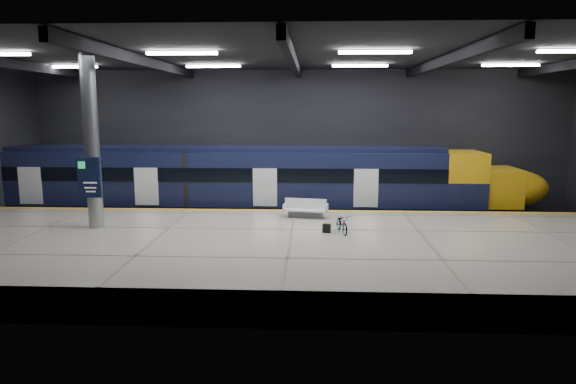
{
  "coord_description": "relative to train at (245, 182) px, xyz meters",
  "views": [
    {
      "loc": [
        0.8,
        -21.05,
        5.92
      ],
      "look_at": [
        -0.29,
        1.5,
        2.2
      ],
      "focal_mm": 32.0,
      "sensor_mm": 36.0,
      "label": 1
    }
  ],
  "objects": [
    {
      "name": "ground",
      "position": [
        2.77,
        -5.5,
        -2.06
      ],
      "size": [
        30.0,
        30.0,
        0.0
      ],
      "primitive_type": "plane",
      "color": "black",
      "rests_on": "ground"
    },
    {
      "name": "room_shell",
      "position": [
        2.77,
        -5.49,
        3.66
      ],
      "size": [
        30.1,
        16.1,
        8.05
      ],
      "color": "black",
      "rests_on": "ground"
    },
    {
      "name": "platform",
      "position": [
        2.77,
        -8.0,
        -1.51
      ],
      "size": [
        30.0,
        11.0,
        1.1
      ],
      "primitive_type": "cube",
      "color": "beige",
      "rests_on": "ground"
    },
    {
      "name": "safety_strip",
      "position": [
        2.77,
        -2.75,
        -0.95
      ],
      "size": [
        30.0,
        0.4,
        0.01
      ],
      "primitive_type": "cube",
      "color": "gold",
      "rests_on": "platform"
    },
    {
      "name": "rails",
      "position": [
        2.77,
        0.0,
        -1.98
      ],
      "size": [
        30.0,
        1.52,
        0.16
      ],
      "color": "gray",
      "rests_on": "ground"
    },
    {
      "name": "train",
      "position": [
        0.0,
        0.0,
        0.0
      ],
      "size": [
        29.4,
        2.84,
        3.79
      ],
      "color": "black",
      "rests_on": "ground"
    },
    {
      "name": "bench",
      "position": [
        3.27,
        -4.22,
        -0.66
      ],
      "size": [
        2.02,
        1.11,
        0.85
      ],
      "rotation": [
        0.0,
        0.0,
        -0.17
      ],
      "color": "#595B60",
      "rests_on": "platform"
    },
    {
      "name": "bicycle",
      "position": [
        4.73,
        -7.01,
        -0.59
      ],
      "size": [
        0.78,
        1.5,
        0.75
      ],
      "primitive_type": "imported",
      "rotation": [
        0.0,
        0.0,
        0.21
      ],
      "color": "#99999E",
      "rests_on": "platform"
    },
    {
      "name": "pannier_bag",
      "position": [
        4.13,
        -7.01,
        -0.78
      ],
      "size": [
        0.34,
        0.26,
        0.35
      ],
      "primitive_type": "cube",
      "rotation": [
        0.0,
        0.0,
        -0.29
      ],
      "color": "black",
      "rests_on": "platform"
    },
    {
      "name": "info_column",
      "position": [
        -5.23,
        -6.52,
        2.4
      ],
      "size": [
        0.9,
        0.78,
        6.9
      ],
      "color": "#9EA0A5",
      "rests_on": "platform"
    }
  ]
}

